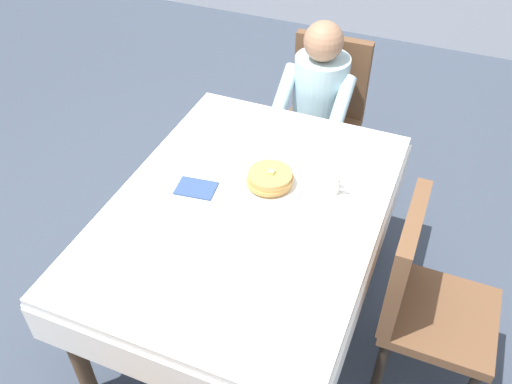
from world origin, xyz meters
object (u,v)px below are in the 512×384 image
at_px(chair_diner, 324,107).
at_px(plate_breakfast, 271,186).
at_px(chair_right_side, 422,293).
at_px(dining_table_main, 246,221).
at_px(fork_left_of_plate, 229,179).
at_px(spoon_near_edge, 249,234).
at_px(cup_coffee, 331,184).
at_px(breakfast_stack, 270,179).
at_px(knife_right_of_plate, 311,201).
at_px(diner_person, 317,100).

bearing_deg(chair_diner, plate_breakfast, 93.04).
bearing_deg(chair_right_side, dining_table_main, -90.00).
bearing_deg(fork_left_of_plate, plate_breakfast, -87.73).
bearing_deg(spoon_near_edge, fork_left_of_plate, 111.36).
distance_m(cup_coffee, fork_left_of_plate, 0.45).
bearing_deg(breakfast_stack, cup_coffee, 16.17).
xyz_separation_m(fork_left_of_plate, spoon_near_edge, (0.21, -0.28, 0.00)).
distance_m(chair_right_side, spoon_near_edge, 0.74).
bearing_deg(chair_diner, knife_right_of_plate, 103.24).
relative_size(chair_diner, spoon_near_edge, 6.20).
xyz_separation_m(chair_diner, spoon_near_edge, (0.08, -1.32, 0.21)).
height_order(chair_right_side, plate_breakfast, chair_right_side).
xyz_separation_m(fork_left_of_plate, knife_right_of_plate, (0.38, 0.00, 0.00)).
height_order(plate_breakfast, fork_left_of_plate, plate_breakfast).
bearing_deg(dining_table_main, chair_right_side, 0.00).
bearing_deg(spoon_near_edge, dining_table_main, 101.35).
bearing_deg(cup_coffee, spoon_near_edge, -121.25).
bearing_deg(chair_right_side, chair_diner, -146.58).
relative_size(dining_table_main, fork_left_of_plate, 8.47).
bearing_deg(plate_breakfast, dining_table_main, -109.15).
bearing_deg(chair_right_side, knife_right_of_plate, -104.06).
bearing_deg(spoon_near_edge, breakfast_stack, 78.93).
xyz_separation_m(chair_diner, plate_breakfast, (0.05, -1.02, 0.22)).
height_order(dining_table_main, plate_breakfast, plate_breakfast).
bearing_deg(breakfast_stack, spoon_near_edge, -85.00).
bearing_deg(breakfast_stack, fork_left_of_plate, -174.19).
xyz_separation_m(dining_table_main, spoon_near_edge, (0.08, -0.15, 0.09)).
bearing_deg(spoon_near_edge, plate_breakfast, 78.34).
xyz_separation_m(chair_right_side, cup_coffee, (-0.47, 0.22, 0.25)).
xyz_separation_m(chair_diner, knife_right_of_plate, (0.24, -1.04, 0.21)).
bearing_deg(dining_table_main, fork_left_of_plate, 136.07).
relative_size(cup_coffee, spoon_near_edge, 0.75).
height_order(chair_diner, diner_person, diner_person).
bearing_deg(chair_right_side, diner_person, -142.72).
xyz_separation_m(diner_person, chair_right_side, (0.77, -1.01, -0.14)).
bearing_deg(fork_left_of_plate, chair_diner, -11.21).
bearing_deg(spoon_near_edge, chair_right_side, -4.18).
distance_m(diner_person, knife_right_of_plate, 0.92).
xyz_separation_m(chair_right_side, fork_left_of_plate, (-0.91, 0.13, 0.21)).
height_order(breakfast_stack, cup_coffee, breakfast_stack).
xyz_separation_m(plate_breakfast, spoon_near_edge, (0.02, -0.30, -0.01)).
bearing_deg(chair_diner, dining_table_main, 90.06).
bearing_deg(diner_person, chair_right_side, 127.28).
xyz_separation_m(diner_person, breakfast_stack, (0.05, -0.86, 0.12)).
bearing_deg(cup_coffee, chair_right_side, -25.46).
distance_m(chair_diner, cup_coffee, 1.02).
bearing_deg(spoon_near_edge, chair_diner, 77.29).
height_order(dining_table_main, chair_right_side, chair_right_side).
distance_m(cup_coffee, spoon_near_edge, 0.43).
bearing_deg(fork_left_of_plate, chair_right_side, -102.03).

